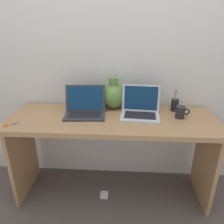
{
  "coord_description": "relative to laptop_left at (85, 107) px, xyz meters",
  "views": [
    {
      "loc": [
        0.1,
        -1.55,
        1.48
      ],
      "look_at": [
        0.0,
        0.0,
        0.81
      ],
      "focal_mm": 34.56,
      "sensor_mm": 36.0,
      "label": 1
    }
  ],
  "objects": [
    {
      "name": "scissors",
      "position": [
        -0.52,
        -0.24,
        -0.06
      ],
      "size": [
        0.14,
        0.09,
        0.01
      ],
      "color": "#B7B7BC",
      "rests_on": "desk"
    },
    {
      "name": "desk",
      "position": [
        0.22,
        -0.07,
        -0.21
      ],
      "size": [
        1.66,
        0.56,
        0.76
      ],
      "color": "#AD7F51",
      "rests_on": "ground"
    },
    {
      "name": "laptop_left",
      "position": [
        0.0,
        0.0,
        0.0
      ],
      "size": [
        0.34,
        0.25,
        0.23
      ],
      "color": "#333338",
      "rests_on": "desk"
    },
    {
      "name": "coffee_mug",
      "position": [
        0.76,
        -0.03,
        -0.01
      ],
      "size": [
        0.11,
        0.07,
        0.09
      ],
      "color": "black",
      "rests_on": "desk"
    },
    {
      "name": "laptop_right",
      "position": [
        0.45,
        0.01,
        0.0
      ],
      "size": [
        0.33,
        0.26,
        0.24
      ],
      "color": "silver",
      "rests_on": "desk"
    },
    {
      "name": "pen_cup",
      "position": [
        0.75,
        0.11,
        -0.01
      ],
      "size": [
        0.06,
        0.06,
        0.19
      ],
      "color": "black",
      "rests_on": "desk"
    },
    {
      "name": "back_wall",
      "position": [
        0.22,
        0.25,
        0.38
      ],
      "size": [
        4.4,
        0.04,
        2.4
      ],
      "primitive_type": "cube",
      "color": "silver",
      "rests_on": "ground"
    },
    {
      "name": "green_vase",
      "position": [
        0.22,
        0.15,
        0.05
      ],
      "size": [
        0.21,
        0.21,
        0.27
      ],
      "color": "#5B843D",
      "rests_on": "desk"
    },
    {
      "name": "power_brick",
      "position": [
        0.16,
        -0.13,
        -0.8
      ],
      "size": [
        0.07,
        0.07,
        0.03
      ],
      "primitive_type": "cube",
      "color": "white",
      "rests_on": "ground"
    },
    {
      "name": "ground_plane",
      "position": [
        0.22,
        -0.07,
        -0.82
      ],
      "size": [
        6.0,
        6.0,
        0.0
      ],
      "primitive_type": "plane",
      "color": "#564C47"
    }
  ]
}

